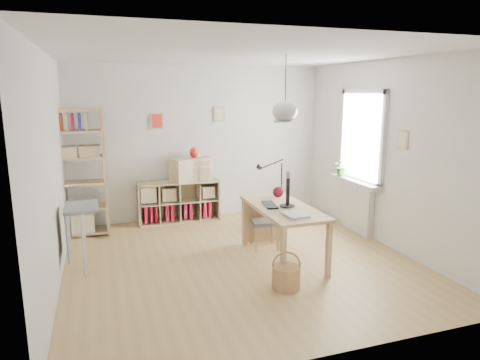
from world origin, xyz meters
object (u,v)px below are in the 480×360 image
object	(u,v)px
monitor	(288,189)
drawer_chest	(190,169)
chair	(264,218)
storage_chest	(271,220)
cube_shelf	(177,204)
desk	(283,213)
tall_bookshelf	(78,168)

from	to	relation	value
monitor	drawer_chest	world-z (taller)	monitor
monitor	drawer_chest	xyz separation A→B (m)	(-0.83, 2.21, -0.07)
chair	storage_chest	bearing A→B (deg)	66.33
cube_shelf	drawer_chest	xyz separation A→B (m)	(0.24, -0.04, 0.62)
chair	monitor	world-z (taller)	monitor
monitor	desk	bearing A→B (deg)	-172.22
cube_shelf	tall_bookshelf	distance (m)	1.77
desk	chair	world-z (taller)	chair
drawer_chest	desk	bearing A→B (deg)	-93.28
drawer_chest	storage_chest	bearing A→B (deg)	-65.55
cube_shelf	drawer_chest	bearing A→B (deg)	-9.59
cube_shelf	chair	xyz separation A→B (m)	(0.97, -1.67, 0.13)
storage_chest	monitor	size ratio (longest dim) A/B	1.64
cube_shelf	drawer_chest	distance (m)	0.67
desk	tall_bookshelf	size ratio (longest dim) A/B	0.75
tall_bookshelf	storage_chest	bearing A→B (deg)	-15.00
storage_chest	monitor	bearing A→B (deg)	-79.28
desk	cube_shelf	bearing A→B (deg)	114.61
tall_bookshelf	storage_chest	distance (m)	3.15
tall_bookshelf	drawer_chest	world-z (taller)	tall_bookshelf
chair	monitor	xyz separation A→B (m)	(0.10, -0.58, 0.56)
cube_shelf	storage_chest	xyz separation A→B (m)	(1.35, -1.06, -0.11)
chair	storage_chest	world-z (taller)	chair
cube_shelf	chair	distance (m)	1.94
tall_bookshelf	chair	bearing A→B (deg)	-28.72
cube_shelf	desk	bearing A→B (deg)	-65.39
desk	monitor	distance (m)	0.34
tall_bookshelf	monitor	size ratio (longest dim) A/B	4.29
cube_shelf	storage_chest	distance (m)	1.72
tall_bookshelf	drawer_chest	bearing A→B (deg)	7.56
chair	desk	bearing A→B (deg)	-76.75
desk	monitor	bearing A→B (deg)	-16.21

